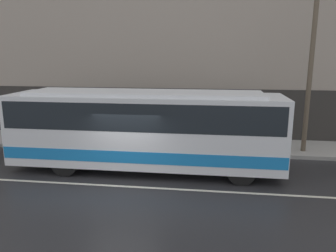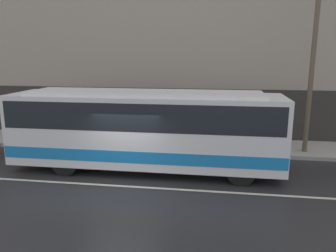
# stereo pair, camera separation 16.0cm
# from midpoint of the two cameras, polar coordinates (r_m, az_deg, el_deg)

# --- Properties ---
(ground_plane) EXTENTS (60.00, 60.00, 0.00)m
(ground_plane) POSITION_cam_midpoint_polar(r_m,az_deg,el_deg) (11.97, -7.47, -10.35)
(ground_plane) COLOR #262628
(sidewalk) EXTENTS (60.00, 2.88, 0.17)m
(sidewalk) POSITION_cam_midpoint_polar(r_m,az_deg,el_deg) (16.95, -2.48, -3.04)
(sidewalk) COLOR #A09E99
(sidewalk) RESTS_ON ground_plane
(building_facade) EXTENTS (60.00, 0.35, 12.96)m
(building_facade) POSITION_cam_midpoint_polar(r_m,az_deg,el_deg) (17.96, -1.67, 17.75)
(building_facade) COLOR gray
(building_facade) RESTS_ON ground_plane
(lane_stripe) EXTENTS (54.00, 0.14, 0.01)m
(lane_stripe) POSITION_cam_midpoint_polar(r_m,az_deg,el_deg) (11.97, -7.47, -10.33)
(lane_stripe) COLOR beige
(lane_stripe) RESTS_ON ground_plane
(transit_bus) EXTENTS (10.68, 2.50, 3.19)m
(transit_bus) POSITION_cam_midpoint_polar(r_m,az_deg,el_deg) (13.01, -3.69, -0.08)
(transit_bus) COLOR silver
(transit_bus) RESTS_ON ground_plane
(utility_pole_near) EXTENTS (0.21, 0.21, 8.51)m
(utility_pole_near) POSITION_cam_midpoint_polar(r_m,az_deg,el_deg) (15.99, 24.19, 10.72)
(utility_pole_near) COLOR brown
(utility_pole_near) RESTS_ON sidewalk
(pedestrian_waiting) EXTENTS (0.36, 0.36, 1.77)m
(pedestrian_waiting) POSITION_cam_midpoint_polar(r_m,az_deg,el_deg) (16.72, -11.06, -0.25)
(pedestrian_waiting) COLOR navy
(pedestrian_waiting) RESTS_ON sidewalk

